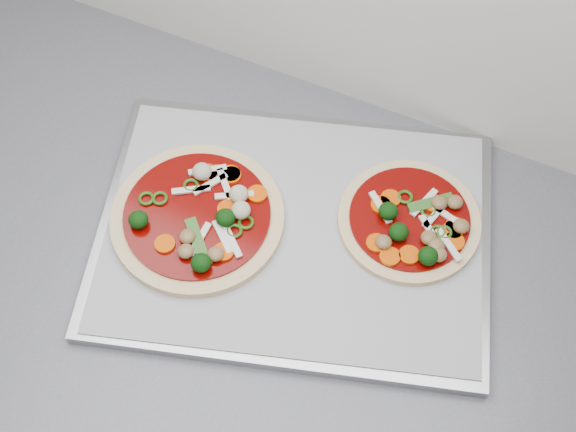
% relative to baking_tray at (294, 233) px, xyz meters
% --- Properties ---
extents(baking_tray, '(0.56, 0.47, 0.02)m').
position_rel_baking_tray_xyz_m(baking_tray, '(0.00, 0.00, 0.00)').
color(baking_tray, gray).
rests_on(baking_tray, countertop).
extents(parchment, '(0.53, 0.45, 0.00)m').
position_rel_baking_tray_xyz_m(parchment, '(0.00, 0.00, 0.01)').
color(parchment, '#A2A3A7').
rests_on(parchment, baking_tray).
extents(pizza_left, '(0.29, 0.29, 0.04)m').
position_rel_baking_tray_xyz_m(pizza_left, '(-0.11, -0.04, 0.02)').
color(pizza_left, '#CEB57E').
rests_on(pizza_left, parchment).
extents(pizza_right, '(0.24, 0.24, 0.03)m').
position_rel_baking_tray_xyz_m(pizza_right, '(0.13, 0.06, 0.02)').
color(pizza_right, '#CEB57E').
rests_on(pizza_right, parchment).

